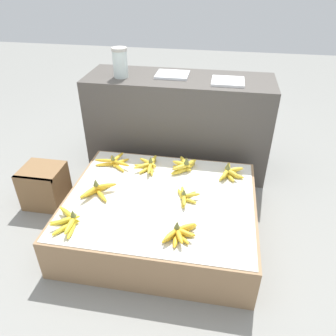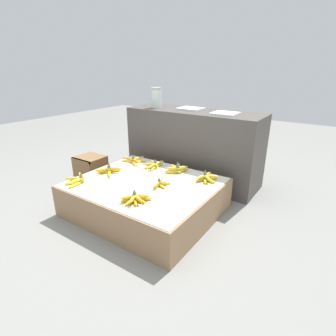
{
  "view_description": "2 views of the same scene",
  "coord_description": "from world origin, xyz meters",
  "px_view_note": "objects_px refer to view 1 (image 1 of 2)",
  "views": [
    {
      "loc": [
        0.32,
        -1.57,
        1.54
      ],
      "look_at": [
        0.02,
        0.13,
        0.41
      ],
      "focal_mm": 35.0,
      "sensor_mm": 36.0,
      "label": 1
    },
    {
      "loc": [
        1.29,
        -1.56,
        1.18
      ],
      "look_at": [
        0.15,
        0.12,
        0.4
      ],
      "focal_mm": 28.0,
      "sensor_mm": 36.0,
      "label": 2
    }
  ],
  "objects_px": {
    "glass_jar": "(120,63)",
    "banana_bunch_back_midleft": "(149,165)",
    "banana_bunch_back_midright": "(184,166)",
    "foam_tray_white": "(228,81)",
    "wooden_crate": "(45,186)",
    "banana_bunch_middle_midright": "(186,197)",
    "banana_bunch_middle_left": "(97,190)",
    "banana_bunch_front_left": "(68,221)",
    "banana_bunch_back_right": "(230,172)",
    "banana_bunch_front_midright": "(180,233)",
    "banana_bunch_back_left": "(114,162)"
  },
  "relations": [
    {
      "from": "banana_bunch_back_midright",
      "to": "glass_jar",
      "type": "relative_size",
      "value": 0.95
    },
    {
      "from": "banana_bunch_middle_left",
      "to": "foam_tray_white",
      "type": "distance_m",
      "value": 1.2
    },
    {
      "from": "foam_tray_white",
      "to": "banana_bunch_back_midleft",
      "type": "bearing_deg",
      "value": -136.4
    },
    {
      "from": "banana_bunch_back_right",
      "to": "foam_tray_white",
      "type": "height_order",
      "value": "foam_tray_white"
    },
    {
      "from": "banana_bunch_middle_midright",
      "to": "foam_tray_white",
      "type": "relative_size",
      "value": 0.84
    },
    {
      "from": "banana_bunch_back_left",
      "to": "banana_bunch_back_right",
      "type": "distance_m",
      "value": 0.81
    },
    {
      "from": "banana_bunch_middle_left",
      "to": "banana_bunch_back_midright",
      "type": "distance_m",
      "value": 0.62
    },
    {
      "from": "banana_bunch_middle_midright",
      "to": "banana_bunch_front_left",
      "type": "bearing_deg",
      "value": -151.48
    },
    {
      "from": "banana_bunch_middle_left",
      "to": "banana_bunch_back_midleft",
      "type": "xyz_separation_m",
      "value": [
        0.25,
        0.35,
        -0.0
      ]
    },
    {
      "from": "banana_bunch_front_left",
      "to": "banana_bunch_back_right",
      "type": "distance_m",
      "value": 1.08
    },
    {
      "from": "banana_bunch_front_left",
      "to": "banana_bunch_back_midright",
      "type": "relative_size",
      "value": 1.17
    },
    {
      "from": "banana_bunch_back_midleft",
      "to": "banana_bunch_back_left",
      "type": "bearing_deg",
      "value": -179.72
    },
    {
      "from": "banana_bunch_back_right",
      "to": "foam_tray_white",
      "type": "xyz_separation_m",
      "value": [
        -0.07,
        0.47,
        0.47
      ]
    },
    {
      "from": "banana_bunch_front_left",
      "to": "glass_jar",
      "type": "distance_m",
      "value": 1.24
    },
    {
      "from": "banana_bunch_back_midright",
      "to": "banana_bunch_back_midleft",
      "type": "bearing_deg",
      "value": -174.93
    },
    {
      "from": "banana_bunch_back_midright",
      "to": "banana_bunch_front_midright",
      "type": "bearing_deg",
      "value": -84.47
    },
    {
      "from": "banana_bunch_back_left",
      "to": "glass_jar",
      "type": "distance_m",
      "value": 0.74
    },
    {
      "from": "banana_bunch_middle_midright",
      "to": "glass_jar",
      "type": "bearing_deg",
      "value": 127.99
    },
    {
      "from": "banana_bunch_back_midleft",
      "to": "glass_jar",
      "type": "bearing_deg",
      "value": 123.19
    },
    {
      "from": "banana_bunch_front_midright",
      "to": "banana_bunch_back_midright",
      "type": "distance_m",
      "value": 0.66
    },
    {
      "from": "banana_bunch_back_midleft",
      "to": "banana_bunch_back_right",
      "type": "bearing_deg",
      "value": 0.02
    },
    {
      "from": "banana_bunch_front_left",
      "to": "banana_bunch_back_left",
      "type": "relative_size",
      "value": 0.88
    },
    {
      "from": "banana_bunch_back_right",
      "to": "glass_jar",
      "type": "height_order",
      "value": "glass_jar"
    },
    {
      "from": "banana_bunch_back_left",
      "to": "foam_tray_white",
      "type": "relative_size",
      "value": 1.16
    },
    {
      "from": "banana_bunch_back_midright",
      "to": "foam_tray_white",
      "type": "height_order",
      "value": "foam_tray_white"
    },
    {
      "from": "banana_bunch_front_left",
      "to": "banana_bunch_middle_left",
      "type": "bearing_deg",
      "value": 78.08
    },
    {
      "from": "wooden_crate",
      "to": "banana_bunch_middle_left",
      "type": "height_order",
      "value": "banana_bunch_middle_left"
    },
    {
      "from": "banana_bunch_middle_midright",
      "to": "banana_bunch_back_midleft",
      "type": "height_order",
      "value": "banana_bunch_back_midleft"
    },
    {
      "from": "glass_jar",
      "to": "foam_tray_white",
      "type": "height_order",
      "value": "glass_jar"
    },
    {
      "from": "banana_bunch_back_right",
      "to": "foam_tray_white",
      "type": "relative_size",
      "value": 0.83
    },
    {
      "from": "banana_bunch_back_midleft",
      "to": "foam_tray_white",
      "type": "bearing_deg",
      "value": 43.6
    },
    {
      "from": "banana_bunch_middle_left",
      "to": "wooden_crate",
      "type": "bearing_deg",
      "value": 159.14
    },
    {
      "from": "banana_bunch_middle_left",
      "to": "banana_bunch_back_right",
      "type": "relative_size",
      "value": 1.18
    },
    {
      "from": "wooden_crate",
      "to": "glass_jar",
      "type": "relative_size",
      "value": 1.37
    },
    {
      "from": "banana_bunch_back_right",
      "to": "banana_bunch_back_left",
      "type": "bearing_deg",
      "value": -179.9
    },
    {
      "from": "banana_bunch_back_midright",
      "to": "glass_jar",
      "type": "height_order",
      "value": "glass_jar"
    },
    {
      "from": "banana_bunch_front_midright",
      "to": "foam_tray_white",
      "type": "distance_m",
      "value": 1.21
    },
    {
      "from": "banana_bunch_front_midright",
      "to": "banana_bunch_back_right",
      "type": "relative_size",
      "value": 1.03
    },
    {
      "from": "banana_bunch_middle_midright",
      "to": "banana_bunch_back_midleft",
      "type": "bearing_deg",
      "value": 134.12
    },
    {
      "from": "banana_bunch_front_midright",
      "to": "banana_bunch_back_midleft",
      "type": "xyz_separation_m",
      "value": [
        -0.31,
        0.63,
        -0.0
      ]
    },
    {
      "from": "banana_bunch_front_left",
      "to": "banana_bunch_back_right",
      "type": "relative_size",
      "value": 1.24
    },
    {
      "from": "wooden_crate",
      "to": "banana_bunch_middle_midright",
      "type": "xyz_separation_m",
      "value": [
        1.04,
        -0.15,
        0.15
      ]
    },
    {
      "from": "wooden_crate",
      "to": "banana_bunch_middle_left",
      "type": "bearing_deg",
      "value": -20.86
    },
    {
      "from": "banana_bunch_back_midleft",
      "to": "banana_bunch_back_midright",
      "type": "height_order",
      "value": "banana_bunch_back_midright"
    },
    {
      "from": "banana_bunch_middle_midright",
      "to": "foam_tray_white",
      "type": "distance_m",
      "value": 0.93
    },
    {
      "from": "wooden_crate",
      "to": "banana_bunch_back_midleft",
      "type": "distance_m",
      "value": 0.77
    },
    {
      "from": "banana_bunch_middle_midright",
      "to": "banana_bunch_back_left",
      "type": "height_order",
      "value": "banana_bunch_back_left"
    },
    {
      "from": "wooden_crate",
      "to": "banana_bunch_back_midleft",
      "type": "xyz_separation_m",
      "value": [
        0.74,
        0.16,
        0.16
      ]
    },
    {
      "from": "glass_jar",
      "to": "banana_bunch_back_midleft",
      "type": "bearing_deg",
      "value": -56.81
    },
    {
      "from": "wooden_crate",
      "to": "banana_bunch_front_midright",
      "type": "distance_m",
      "value": 1.16
    }
  ]
}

